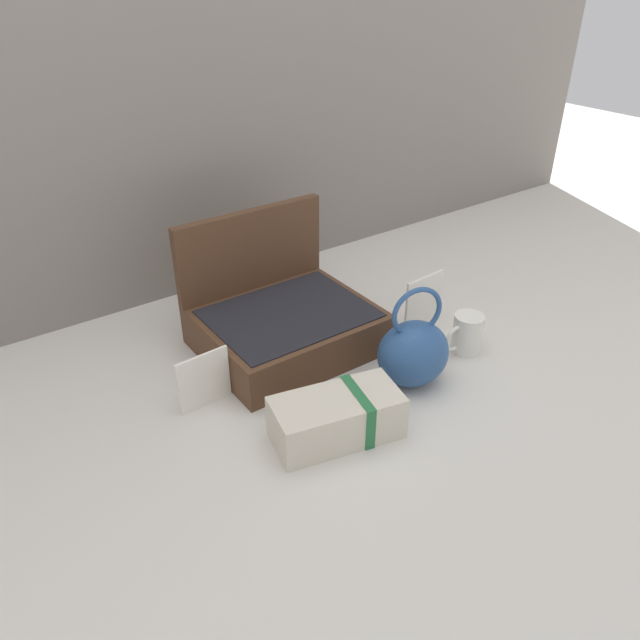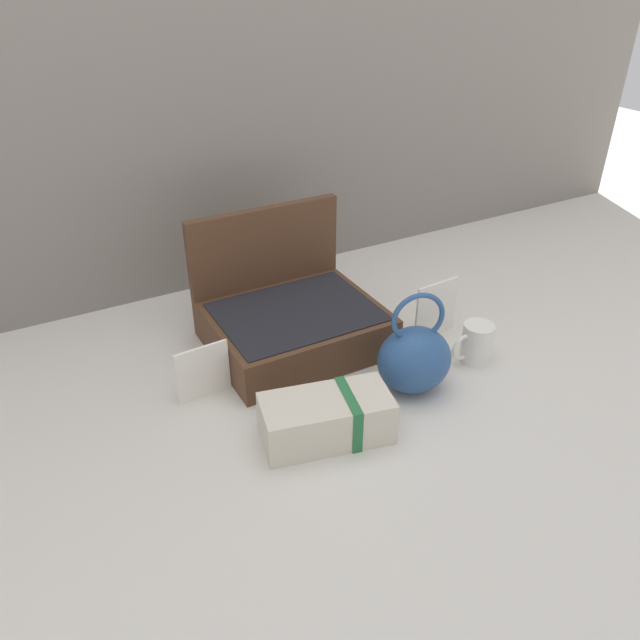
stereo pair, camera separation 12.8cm
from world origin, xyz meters
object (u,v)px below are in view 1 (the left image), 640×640
Objects in this scene: open_suitcase at (282,319)px; teal_pouch_handbag at (413,352)px; info_card_left at (204,380)px; coffee_mug at (466,333)px; cream_toiletry_bag at (338,417)px; poster_card_right at (423,303)px.

open_suitcase reaches higher than teal_pouch_handbag.
coffee_mug is at bearing -19.61° from info_card_left.
poster_card_right is (0.42, 0.20, 0.03)m from cream_toiletry_bag.
poster_card_right is (-0.01, 0.14, 0.02)m from coffee_mug.
open_suitcase is at bearing 116.13° from teal_pouch_handbag.
teal_pouch_handbag is 0.45m from info_card_left.
info_card_left is at bearing -158.09° from open_suitcase.
poster_card_right is (0.33, -0.14, 0.00)m from open_suitcase.
info_card_left is at bearing 163.65° from coffee_mug.
cream_toiletry_bag is 1.87× the size of poster_card_right.
open_suitcase reaches higher than info_card_left.
teal_pouch_handbag is at bearing -28.95° from info_card_left.
cream_toiletry_bag is at bearing -58.31° from info_card_left.
coffee_mug is at bearing 8.66° from cream_toiletry_bag.
coffee_mug reaches higher than cream_toiletry_bag.
teal_pouch_handbag reaches higher than cream_toiletry_bag.
open_suitcase reaches higher than poster_card_right.
open_suitcase is 0.33m from teal_pouch_handbag.
info_card_left is at bearing 154.31° from teal_pouch_handbag.
teal_pouch_handbag is 0.88× the size of cream_toiletry_bag.
open_suitcase is 0.36m from poster_card_right.
teal_pouch_handbag is 2.20× the size of coffee_mug.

